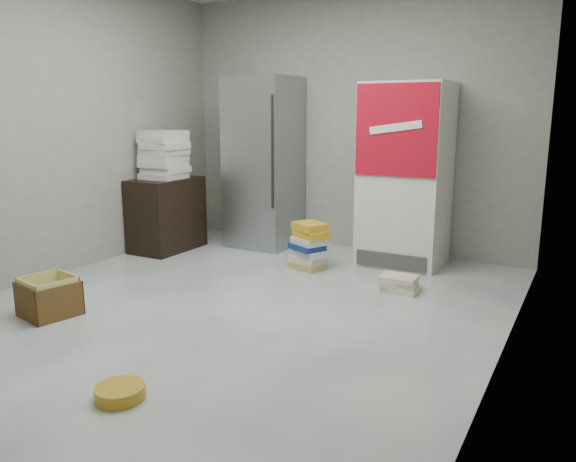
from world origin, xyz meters
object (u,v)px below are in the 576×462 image
(coke_cooler, at_px, (405,175))
(cardboard_box, at_px, (49,299))
(steel_fridge, at_px, (264,163))
(phonebook_stack_main, at_px, (309,246))
(wood_shelf, at_px, (167,214))

(coke_cooler, bearing_deg, cardboard_box, -124.06)
(steel_fridge, bearing_deg, phonebook_stack_main, -36.08)
(wood_shelf, bearing_deg, cardboard_box, -73.53)
(coke_cooler, bearing_deg, wood_shelf, -163.72)
(steel_fridge, relative_size, wood_shelf, 2.37)
(steel_fridge, bearing_deg, coke_cooler, -0.18)
(coke_cooler, distance_m, phonebook_stack_main, 1.20)
(steel_fridge, height_order, phonebook_stack_main, steel_fridge)
(coke_cooler, relative_size, wood_shelf, 2.25)
(wood_shelf, bearing_deg, coke_cooler, 16.28)
(cardboard_box, bearing_deg, coke_cooler, 68.69)
(coke_cooler, relative_size, phonebook_stack_main, 3.90)
(steel_fridge, distance_m, phonebook_stack_main, 1.35)
(steel_fridge, relative_size, coke_cooler, 1.06)
(steel_fridge, distance_m, cardboard_box, 2.91)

